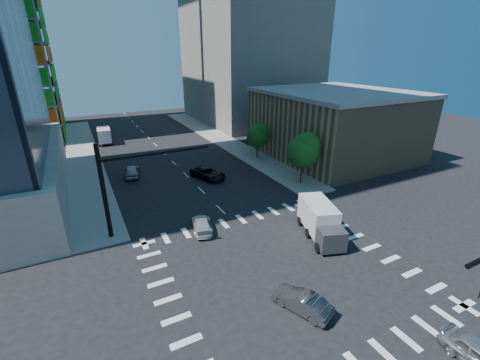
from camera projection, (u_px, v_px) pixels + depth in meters
ground at (282, 270)px, 25.69m from camera, size 160.00×160.00×0.00m
road_markings at (282, 270)px, 25.69m from camera, size 20.00×20.00×0.01m
sidewalk_ne at (220, 139)px, 63.95m from camera, size 5.00×60.00×0.15m
sidewalk_nw at (83, 156)px, 53.29m from camera, size 5.00×60.00×0.15m
commercial_building at (334, 124)px, 52.48m from camera, size 20.50×22.50×10.60m
bg_building_ne at (249, 62)px, 77.29m from camera, size 24.00×30.00×28.00m
signal_mast_nw at (120, 181)px, 28.85m from camera, size 10.20×0.40×9.00m
tree_south at (304, 150)px, 40.78m from camera, size 4.16×4.16×6.82m
tree_north at (258, 135)px, 51.05m from camera, size 3.54×3.52×5.78m
car_nb_far at (208, 173)px, 44.04m from camera, size 4.24×6.02×1.53m
car_sb_near at (202, 224)px, 31.25m from camera, size 2.84×4.66×1.26m
car_sb_mid at (132, 171)px, 44.74m from camera, size 2.79×4.94×1.59m
car_sb_cross at (302, 302)px, 21.52m from camera, size 2.91×4.41×1.37m
box_truck_near at (321, 224)px, 29.73m from camera, size 4.33×6.49×3.14m
box_truck_far at (104, 136)px, 61.09m from camera, size 2.78×5.82×2.98m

